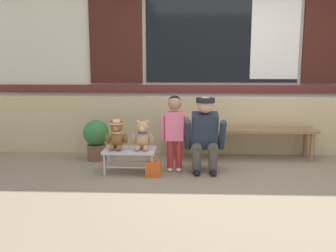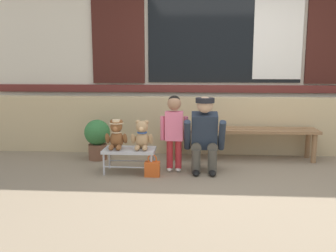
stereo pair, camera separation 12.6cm
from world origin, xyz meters
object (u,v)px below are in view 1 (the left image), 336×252
object	(u,v)px
child_standing	(175,125)
adult_crouching	(205,134)
small_display_bench	(130,152)
handbag_on_ground	(153,169)
potted_plant	(96,137)
teddy_bear_with_hat	(117,135)
teddy_bear_plain	(142,136)
wooden_bench_long	(240,133)

from	to	relation	value
child_standing	adult_crouching	world-z (taller)	child_standing
child_standing	adult_crouching	bearing A→B (deg)	0.58
small_display_bench	adult_crouching	xyz separation A→B (m)	(0.94, 0.09, 0.21)
adult_crouching	handbag_on_ground	world-z (taller)	adult_crouching
small_display_bench	handbag_on_ground	xyz separation A→B (m)	(0.30, -0.16, -0.17)
potted_plant	adult_crouching	bearing A→B (deg)	-18.67
child_standing	small_display_bench	bearing A→B (deg)	-171.24
teddy_bear_with_hat	small_display_bench	bearing A→B (deg)	-0.77
teddy_bear_plain	potted_plant	distance (m)	0.94
handbag_on_ground	wooden_bench_long	bearing A→B (deg)	38.07
small_display_bench	teddy_bear_plain	distance (m)	0.25
handbag_on_ground	teddy_bear_with_hat	bearing A→B (deg)	161.15
child_standing	adult_crouching	xyz separation A→B (m)	(0.39, 0.00, -0.11)
wooden_bench_long	handbag_on_ground	distance (m)	1.51
potted_plant	teddy_bear_plain	bearing A→B (deg)	-39.47
teddy_bear_with_hat	handbag_on_ground	distance (m)	0.62
wooden_bench_long	child_standing	size ratio (longest dim) A/B	2.19
child_standing	adult_crouching	distance (m)	0.40
teddy_bear_with_hat	child_standing	distance (m)	0.73
wooden_bench_long	teddy_bear_plain	distance (m)	1.52
wooden_bench_long	adult_crouching	distance (m)	0.86
adult_crouching	handbag_on_ground	distance (m)	0.78
adult_crouching	potted_plant	distance (m)	1.59
small_display_bench	wooden_bench_long	bearing A→B (deg)	27.33
adult_crouching	teddy_bear_plain	bearing A→B (deg)	-173.58
child_standing	potted_plant	bearing A→B (deg)	155.38
teddy_bear_with_hat	child_standing	size ratio (longest dim) A/B	0.38
wooden_bench_long	small_display_bench	size ratio (longest dim) A/B	3.28
teddy_bear_with_hat	teddy_bear_plain	world-z (taller)	same
handbag_on_ground	potted_plant	xyz separation A→B (m)	(-0.86, 0.75, 0.23)
teddy_bear_plain	child_standing	xyz separation A→B (m)	(0.39, 0.08, 0.13)
child_standing	potted_plant	size ratio (longest dim) A/B	1.68
teddy_bear_with_hat	child_standing	xyz separation A→B (m)	(0.71, 0.08, 0.12)
wooden_bench_long	small_display_bench	distance (m)	1.66
teddy_bear_plain	adult_crouching	distance (m)	0.78
teddy_bear_with_hat	potted_plant	distance (m)	0.73
small_display_bench	handbag_on_ground	size ratio (longest dim) A/B	2.35
small_display_bench	adult_crouching	size ratio (longest dim) A/B	0.67
wooden_bench_long	teddy_bear_plain	xyz separation A→B (m)	(-1.31, -0.76, 0.09)
teddy_bear_with_hat	teddy_bear_plain	bearing A→B (deg)	-0.13
teddy_bear_plain	child_standing	world-z (taller)	child_standing
wooden_bench_long	teddy_bear_with_hat	distance (m)	1.80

